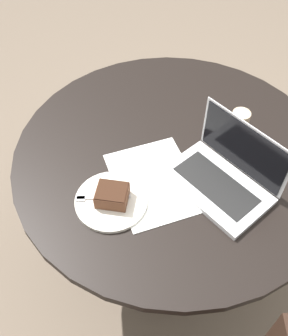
# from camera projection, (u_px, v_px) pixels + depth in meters

# --- Properties ---
(ground_plane) EXTENTS (12.00, 12.00, 0.00)m
(ground_plane) POSITION_uv_depth(u_px,v_px,m) (165.00, 254.00, 1.98)
(ground_plane) COLOR #6B5B4C
(dining_table) EXTENTS (1.13, 1.13, 0.77)m
(dining_table) POSITION_uv_depth(u_px,v_px,m) (171.00, 182.00, 1.52)
(dining_table) COLOR black
(dining_table) RESTS_ON ground_plane
(paper_document) EXTENTS (0.40, 0.35, 0.00)m
(paper_document) POSITION_uv_depth(u_px,v_px,m) (155.00, 181.00, 1.30)
(paper_document) COLOR white
(paper_document) RESTS_ON dining_table
(plate) EXTENTS (0.23, 0.23, 0.01)m
(plate) POSITION_uv_depth(u_px,v_px,m) (111.00, 201.00, 1.24)
(plate) COLOR silver
(plate) RESTS_ON dining_table
(cake_slice) EXTENTS (0.10, 0.11, 0.05)m
(cake_slice) POSITION_uv_depth(u_px,v_px,m) (112.00, 195.00, 1.22)
(cake_slice) COLOR brown
(cake_slice) RESTS_ON plate
(fork) EXTENTS (0.03, 0.17, 0.00)m
(fork) POSITION_uv_depth(u_px,v_px,m) (98.00, 197.00, 1.24)
(fork) COLOR silver
(fork) RESTS_ON plate
(coffee_glass) EXTENTS (0.06, 0.06, 0.10)m
(coffee_glass) POSITION_uv_depth(u_px,v_px,m) (239.00, 123.00, 1.41)
(coffee_glass) COLOR #C6AD89
(coffee_glass) RESTS_ON dining_table
(laptop) EXTENTS (0.40, 0.38, 0.22)m
(laptop) POSITION_uv_depth(u_px,v_px,m) (223.00, 176.00, 1.27)
(laptop) COLOR silver
(laptop) RESTS_ON dining_table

